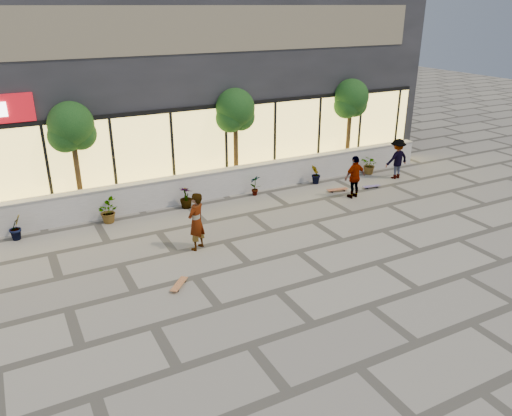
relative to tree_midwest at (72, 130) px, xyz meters
name	(u,v)px	position (x,y,z in m)	size (l,w,h in m)	color
ground	(278,291)	(3.50, -7.70, -2.99)	(80.00, 80.00, 0.00)	gray
planter_wall	(183,189)	(3.50, -0.70, -2.46)	(22.00, 0.42, 1.04)	silver
retail_building	(135,69)	(3.50, 4.79, 1.26)	(24.00, 9.17, 8.50)	black
shrub_b	(16,227)	(-2.20, -1.25, -2.58)	(0.45, 0.36, 0.81)	#133C15
shrub_c	(107,211)	(0.60, -1.25, -2.58)	(0.73, 0.63, 0.81)	#133C15
shrub_d	(186,197)	(3.40, -1.25, -2.58)	(0.45, 0.45, 0.81)	#133C15
shrub_e	(255,185)	(6.20, -1.25, -2.58)	(0.43, 0.29, 0.81)	#133C15
shrub_f	(316,174)	(9.00, -1.25, -2.58)	(0.45, 0.36, 0.81)	#133C15
shrub_g	(370,165)	(11.80, -1.25, -2.58)	(0.73, 0.63, 0.81)	#133C15
tree_midwest	(72,130)	(0.00, 0.00, 0.00)	(1.60, 1.50, 3.92)	#4D351B
tree_mideast	(235,113)	(6.00, 0.00, 0.00)	(1.60, 1.50, 3.92)	#4D351B
tree_east	(351,101)	(11.50, 0.00, 0.00)	(1.60, 1.50, 3.92)	#4D351B
skater_center	(196,221)	(2.56, -4.49, -2.09)	(0.65, 0.43, 1.78)	white
skater_right_near	(355,177)	(9.42, -3.20, -2.17)	(0.96, 0.40, 1.63)	white
skater_right_far	(397,159)	(12.41, -2.19, -2.14)	(1.09, 0.63, 1.69)	maroon
skateboard_center	(179,284)	(1.32, -6.33, -2.91)	(0.66, 0.70, 0.09)	#A16034
skateboard_right_near	(338,189)	(9.25, -2.41, -2.90)	(0.88, 0.36, 0.10)	brown
skateboard_right_far	(371,186)	(10.71, -2.70, -2.91)	(0.76, 0.28, 0.09)	#574A87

